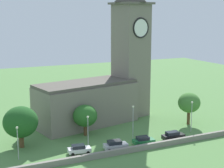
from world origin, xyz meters
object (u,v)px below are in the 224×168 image
at_px(car_silver, 115,145).
at_px(tree_riverside_west, 85,116).
at_px(car_black, 173,136).
at_px(car_green, 143,140).
at_px(church, 106,80).
at_px(car_white, 79,149).
at_px(streetlamp_west_mid, 88,127).
at_px(streetlamp_east_mid, 192,112).
at_px(streetlamp_central, 133,117).
at_px(tree_riverside_east, 21,122).
at_px(tree_by_tower, 189,103).
at_px(streetlamp_west_end, 18,137).

xyz_separation_m(car_silver, tree_riverside_west, (-2.22, 10.21, 3.33)).
xyz_separation_m(car_black, tree_riverside_west, (-15.29, 10.29, 3.37)).
bearing_deg(car_green, church, 89.51).
distance_m(car_white, streetlamp_west_mid, 4.63).
xyz_separation_m(streetlamp_west_mid, streetlamp_east_mid, (23.77, -0.67, 0.29)).
xyz_separation_m(car_white, streetlamp_east_mid, (26.24, 1.06, 3.81)).
bearing_deg(church, tree_riverside_west, -135.04).
relative_size(car_black, streetlamp_west_mid, 0.74).
xyz_separation_m(streetlamp_west_mid, streetlamp_central, (9.98, 0.45, 0.47)).
relative_size(car_white, car_black, 0.92).
relative_size(streetlamp_west_mid, streetlamp_east_mid, 0.93).
bearing_deg(tree_riverside_east, car_black, -17.32).
height_order(car_silver, tree_by_tower, tree_by_tower).
bearing_deg(car_green, car_white, 175.46).
relative_size(streetlamp_east_mid, tree_riverside_west, 1.05).
bearing_deg(streetlamp_west_end, church, 33.38).
distance_m(car_silver, tree_riverside_east, 18.65).
height_order(car_silver, streetlamp_west_mid, streetlamp_west_mid).
bearing_deg(car_green, streetlamp_east_mid, 9.06).
distance_m(car_green, streetlamp_west_end, 24.15).
distance_m(church, tree_riverside_east, 24.77).
distance_m(church, tree_by_tower, 20.31).
height_order(car_white, streetlamp_west_end, streetlamp_west_end).
bearing_deg(streetlamp_west_mid, tree_riverside_east, 152.38).
xyz_separation_m(church, tree_riverside_east, (-22.23, -9.86, -4.73)).
height_order(streetlamp_central, streetlamp_east_mid, streetlamp_central).
distance_m(car_white, car_silver, 6.95).
bearing_deg(car_silver, streetlamp_central, 31.25).
relative_size(car_black, tree_riverside_east, 0.59).
bearing_deg(car_black, tree_by_tower, 37.89).
bearing_deg(church, tree_by_tower, -35.92).
distance_m(streetlamp_west_end, streetlamp_central, 23.13).
xyz_separation_m(streetlamp_east_mid, tree_riverside_east, (-35.23, 6.67, 0.40)).
relative_size(church, car_green, 7.22).
bearing_deg(streetlamp_west_mid, car_silver, -33.91).
height_order(car_white, car_black, car_black).
relative_size(church, tree_by_tower, 4.25).
relative_size(car_black, streetlamp_east_mid, 0.69).
height_order(car_silver, streetlamp_east_mid, streetlamp_east_mid).
distance_m(streetlamp_east_mid, tree_riverside_east, 35.86).
distance_m(car_white, streetlamp_east_mid, 26.53).
bearing_deg(tree_riverside_east, streetlamp_east_mid, -10.72).
bearing_deg(car_black, streetlamp_west_mid, 170.17).
height_order(streetlamp_west_end, streetlamp_west_mid, streetlamp_west_mid).
relative_size(car_green, streetlamp_east_mid, 0.64).
bearing_deg(car_white, streetlamp_west_mid, 35.13).
height_order(car_black, streetlamp_central, streetlamp_central).
distance_m(streetlamp_central, tree_riverside_west, 10.38).
relative_size(car_white, streetlamp_west_end, 0.72).
bearing_deg(car_silver, streetlamp_east_mid, 6.68).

